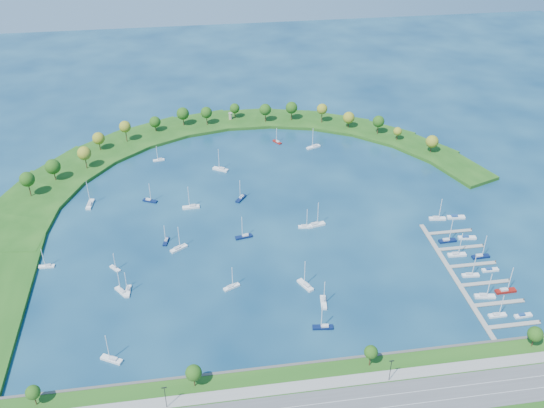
{
  "coord_description": "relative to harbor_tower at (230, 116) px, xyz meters",
  "views": [
    {
      "loc": [
        -34.16,
        -255.34,
        173.39
      ],
      "look_at": [
        5.0,
        5.0,
        4.0
      ],
      "focal_mm": 39.52,
      "sensor_mm": 36.0,
      "label": 1
    }
  ],
  "objects": [
    {
      "name": "moored_boat_6",
      "position": [
        -30.55,
        -104.1,
        -3.43
      ],
      "size": [
        9.14,
        2.97,
        13.28
      ],
      "rotation": [
        0.0,
        0.0,
        3.19
      ],
      "color": "white",
      "rests_on": "ground"
    },
    {
      "name": "moored_boat_0",
      "position": [
        -83.82,
        -93.54,
        -3.4
      ],
      "size": [
        3.86,
        9.9,
        14.17
      ],
      "rotation": [
        0.0,
        0.0,
        1.45
      ],
      "color": "white",
      "rests_on": "ground"
    },
    {
      "name": "docked_boat_0",
      "position": [
        92.08,
        -205.67,
        -3.49
      ],
      "size": [
        7.58,
        2.17,
        11.12
      ],
      "rotation": [
        0.0,
        0.0,
        0.01
      ],
      "color": "white",
      "rests_on": "ground"
    },
    {
      "name": "moored_boat_16",
      "position": [
        -43.71,
        -132.94,
        -3.52
      ],
      "size": [
        3.46,
        7.13,
        10.1
      ],
      "rotation": [
        0.0,
        0.0,
        4.48
      ],
      "color": "#0A1740",
      "rests_on": "ground"
    },
    {
      "name": "docked_boat_11",
      "position": [
        104.41,
        -134.07,
        -3.69
      ],
      "size": [
        9.39,
        3.66,
        1.86
      ],
      "rotation": [
        0.0,
        0.0,
        -0.12
      ],
      "color": "white",
      "rests_on": "ground"
    },
    {
      "name": "docked_boat_4",
      "position": [
        92.07,
        -179.44,
        -3.49
      ],
      "size": [
        7.92,
        2.78,
        11.43
      ],
      "rotation": [
        0.0,
        0.0,
        -0.08
      ],
      "color": "white",
      "rests_on": "ground"
    },
    {
      "name": "docked_boat_6",
      "position": [
        92.06,
        -164.23,
        -3.45
      ],
      "size": [
        8.79,
        2.8,
        12.78
      ],
      "rotation": [
        0.0,
        0.0,
        -0.04
      ],
      "color": "white",
      "rests_on": "ground"
    },
    {
      "name": "moored_boat_4",
      "position": [
        -5.78,
        -134.87,
        -3.46
      ],
      "size": [
        8.72,
        3.86,
        12.4
      ],
      "rotation": [
        0.0,
        0.0,
        3.33
      ],
      "color": "#0A1740",
      "rests_on": "ground"
    },
    {
      "name": "ground",
      "position": [
        6.55,
        -117.78,
        -4.38
      ],
      "size": [
        700.0,
        700.0,
        0.0
      ],
      "primitive_type": "plane",
      "color": "#072544",
      "rests_on": "ground"
    },
    {
      "name": "moored_boat_13",
      "position": [
        -15.31,
        -171.51,
        -3.49
      ],
      "size": [
        7.76,
        5.21,
        11.16
      ],
      "rotation": [
        0.0,
        0.0,
        0.45
      ],
      "color": "white",
      "rests_on": "ground"
    },
    {
      "name": "docked_boat_1",
      "position": [
        102.54,
        -207.46,
        -3.81
      ],
      "size": [
        7.6,
        2.51,
        1.53
      ],
      "rotation": [
        0.0,
        0.0,
        0.06
      ],
      "color": "white",
      "rests_on": "ground"
    },
    {
      "name": "docked_boat_8",
      "position": [
        92.05,
        -153.0,
        -3.45
      ],
      "size": [
        8.83,
        2.82,
        12.84
      ],
      "rotation": [
        0.0,
        0.0,
        0.04
      ],
      "color": "#0A1740",
      "rests_on": "ground"
    },
    {
      "name": "moored_boat_9",
      "position": [
        -98.08,
        -144.44,
        -3.51
      ],
      "size": [
        7.15,
        2.19,
        10.43
      ],
      "rotation": [
        0.0,
        0.0,
        3.11
      ],
      "color": "white",
      "rests_on": "ground"
    },
    {
      "name": "breakwater",
      "position": [
        -39.78,
        -69.06,
        -3.39
      ],
      "size": [
        286.74,
        247.64,
        2.0
      ],
      "color": "#194813",
      "rests_on": "ground"
    },
    {
      "name": "docked_boat_10",
      "position": [
        94.46,
        -133.83,
        -3.46
      ],
      "size": [
        8.73,
        3.46,
        12.49
      ],
      "rotation": [
        0.0,
        0.0,
        -0.13
      ],
      "color": "white",
      "rests_on": "ground"
    },
    {
      "name": "docked_boat_7",
      "position": [
        102.56,
        -167.23,
        -3.45
      ],
      "size": [
        8.59,
        2.63,
        12.53
      ],
      "rotation": [
        0.0,
        0.0,
        0.03
      ],
      "color": "#0A1740",
      "rests_on": "ground"
    },
    {
      "name": "moored_boat_20",
      "position": [
        -64.27,
        -206.62,
        -3.45
      ],
      "size": [
        8.81,
        6.4,
        12.83
      ],
      "rotation": [
        0.0,
        0.0,
        2.63
      ],
      "color": "white",
      "rests_on": "ground"
    },
    {
      "name": "moored_boat_21",
      "position": [
        -66.86,
        -150.66,
        -3.54
      ],
      "size": [
        5.46,
        5.9,
        9.24
      ],
      "rotation": [
        0.0,
        0.0,
        5.43
      ],
      "color": "white",
      "rests_on": "ground"
    },
    {
      "name": "moored_boat_5",
      "position": [
        -11.94,
        -65.82,
        -3.42
      ],
      "size": [
        9.29,
        7.15,
        13.7
      ],
      "rotation": [
        0.0,
        0.0,
        2.58
      ],
      "color": "white",
      "rests_on": "ground"
    },
    {
      "name": "moored_boat_14",
      "position": [
        -3.45,
        -99.41,
        -3.46
      ],
      "size": [
        6.76,
        8.1,
        12.22
      ],
      "rotation": [
        0.0,
        0.0,
        4.09
      ],
      "color": "#0A1740",
      "rests_on": "ground"
    },
    {
      "name": "moored_boat_18",
      "position": [
        -62.95,
        -167.42,
        -3.48
      ],
      "size": [
        6.42,
        7.65,
        11.56
      ],
      "rotation": [
        0.0,
        0.0,
        2.2
      ],
      "color": "white",
      "rests_on": "ground"
    },
    {
      "name": "moored_boat_10",
      "position": [
        -37.76,
        -139.83,
        -3.45
      ],
      "size": [
        8.61,
        6.71,
        12.74
      ],
      "rotation": [
        0.0,
        0.0,
        0.57
      ],
      "color": "white",
      "rests_on": "ground"
    },
    {
      "name": "moored_boat_3",
      "position": [
        47.95,
        -45.91,
        -3.43
      ],
      "size": [
        9.44,
        5.82,
        13.45
      ],
      "rotation": [
        0.0,
        0.0,
        3.53
      ],
      "color": "white",
      "rests_on": "ground"
    },
    {
      "name": "docked_boat_2",
      "position": [
        92.05,
        -193.9,
        -3.44
      ],
      "size": [
        9.1,
        3.84,
        12.96
      ],
      "rotation": [
        0.0,
        0.0,
        -0.16
      ],
      "color": "white",
      "rests_on": "ground"
    },
    {
      "name": "moored_boat_17",
      "position": [
        -47.99,
        -48.56,
        -3.52
      ],
      "size": [
        6.98,
        2.9,
        9.96
      ],
      "rotation": [
        0.0,
        0.0,
        3.29
      ],
      "color": "white",
      "rests_on": "ground"
    },
    {
      "name": "moored_boat_11",
      "position": [
        17.06,
        -175.35,
        -3.43
      ],
      "size": [
        6.42,
        9.31,
        13.44
      ],
      "rotation": [
        0.0,
        0.0,
        2.04
      ],
      "color": "white",
      "rests_on": "ground"
    },
    {
      "name": "harbor_tower",
      "position": [
        0.0,
        0.0,
        0.0
      ],
      "size": [
        2.6,
        2.6,
        4.64
      ],
      "color": "gray",
      "rests_on": "breakwater"
    },
    {
      "name": "docked_boat_5",
      "position": [
        102.53,
        -177.18,
        -3.8
      ],
      "size": [
        7.76,
        2.25,
        1.58
      ],
      "rotation": [
        0.0,
        0.0,
        -0.01
      ],
      "color": "white",
      "rests_on": "ground"
    },
    {
      "name": "moored_boat_1",
      "position": [
        26.49,
        -35.51,
        -3.52
      ],
      "size": [
        5.35,
        6.86,
        10.15
      ],
      "rotation": [
        0.0,
        0.0,
        2.14
      ],
      "color": "maroon",
      "rests_on": "ground"
    },
    {
      "name": "dock_system",
      "position": [
        91.84,
        -178.78,
        -4.02
      ],
      "size": [
        24.28,
        82.0,
        1.6
      ],
      "color": "gray",
      "rests_on": "ground"
    },
    {
      "name": "docked_boat_3",
      "position": [
        102.55,
        -191.94,
        -3.42
      ],
      "size": [
        9.26,
        2.78,
        13.52
      ],
      "rotation": [
        0.0,
        0.0,
        0.02
      ],
      "color": "maroon",
      "rests_on": "ground"
    },
    {
      "name": "moored_boat_8",
      "position": [
        31.44,
        -130.17,
        -3.42
      ],
      "size": [
        9.71,
        4.65,
        13.76
      ],
      "rotation": [
        0.0,
        0.0,
        0.23
      ],
      "color": "white",
      "rests_on": "ground"
    },
    {
      "name": "moored_boat_7",
      "position": [
        -52.31,
        -94.4,
        -3.48
      ],
      "size": [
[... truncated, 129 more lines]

